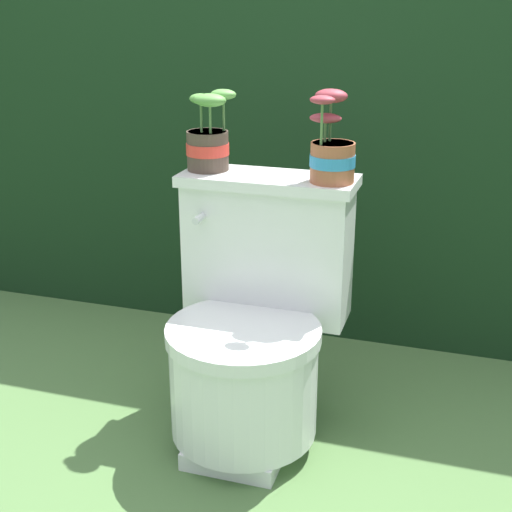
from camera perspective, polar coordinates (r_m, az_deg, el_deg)
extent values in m
plane|color=#4C703D|center=(2.14, -2.96, -13.81)|extent=(12.00, 12.00, 0.00)
cube|color=black|center=(2.82, 4.25, 10.25)|extent=(2.92, 0.69, 1.42)
cube|color=silver|center=(2.08, -0.97, -14.21)|extent=(0.26, 0.34, 0.05)
cylinder|color=silver|center=(1.99, -0.99, -10.29)|extent=(0.40, 0.40, 0.28)
cylinder|color=silver|center=(1.91, -1.02, -6.21)|extent=(0.42, 0.42, 0.04)
cube|color=silver|center=(2.05, 0.95, 0.39)|extent=(0.47, 0.17, 0.39)
cube|color=silver|center=(1.99, 0.98, 6.05)|extent=(0.49, 0.19, 0.03)
cylinder|color=silver|center=(1.96, -4.58, 3.00)|extent=(0.02, 0.05, 0.02)
cylinder|color=#47382D|center=(2.04, -3.88, 8.41)|extent=(0.12, 0.12, 0.11)
cylinder|color=red|center=(2.04, -3.89, 8.56)|extent=(0.12, 0.12, 0.03)
cylinder|color=#332319|center=(2.03, -3.92, 9.77)|extent=(0.11, 0.11, 0.01)
cylinder|color=#4C753D|center=(1.99, -3.68, 10.89)|extent=(0.01, 0.01, 0.08)
ellipsoid|color=#569342|center=(1.98, -3.72, 12.34)|extent=(0.09, 0.06, 0.04)
cylinder|color=#4C753D|center=(2.03, -2.61, 11.26)|extent=(0.01, 0.01, 0.09)
ellipsoid|color=#569342|center=(2.02, -2.63, 12.79)|extent=(0.07, 0.05, 0.03)
cylinder|color=#4C753D|center=(2.01, -4.41, 11.01)|extent=(0.01, 0.01, 0.08)
ellipsoid|color=#569342|center=(2.00, -4.45, 12.43)|extent=(0.06, 0.05, 0.03)
cylinder|color=#9E5638|center=(1.91, 6.13, 7.45)|extent=(0.12, 0.12, 0.11)
cylinder|color=#2D84BC|center=(1.91, 6.14, 7.60)|extent=(0.12, 0.12, 0.03)
cylinder|color=#332319|center=(1.90, 6.18, 8.83)|extent=(0.11, 0.11, 0.01)
cylinder|color=#4C753D|center=(1.85, 5.28, 10.47)|extent=(0.01, 0.01, 0.11)
ellipsoid|color=#93333D|center=(1.84, 5.34, 12.34)|extent=(0.07, 0.05, 0.02)
cylinder|color=#4C753D|center=(1.90, 5.55, 9.89)|extent=(0.01, 0.01, 0.05)
ellipsoid|color=#93333D|center=(1.90, 5.59, 10.92)|extent=(0.08, 0.06, 0.03)
cylinder|color=#4C753D|center=(1.91, 5.97, 10.72)|extent=(0.01, 0.01, 0.11)
ellipsoid|color=#93333D|center=(1.90, 6.04, 12.62)|extent=(0.09, 0.06, 0.04)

